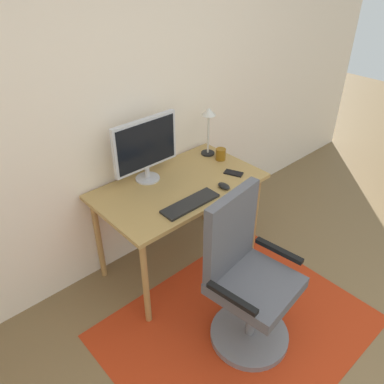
% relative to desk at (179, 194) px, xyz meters
% --- Properties ---
extents(wall_back, '(6.00, 0.10, 2.60)m').
position_rel_desk_xyz_m(wall_back, '(-0.03, 0.43, 0.62)').
color(wall_back, beige).
rests_on(wall_back, ground).
extents(area_rug, '(1.72, 1.37, 0.01)m').
position_rel_desk_xyz_m(area_rug, '(-0.14, -0.76, -0.67)').
color(area_rug, '#A82D11').
rests_on(area_rug, ground).
extents(desk, '(1.23, 0.71, 0.76)m').
position_rel_desk_xyz_m(desk, '(0.00, 0.00, 0.00)').
color(desk, '#A37F45').
rests_on(desk, ground).
extents(monitor, '(0.53, 0.18, 0.48)m').
position_rel_desk_xyz_m(monitor, '(-0.12, 0.21, 0.36)').
color(monitor, '#B2B2B7').
rests_on(monitor, desk).
extents(keyboard, '(0.43, 0.13, 0.02)m').
position_rel_desk_xyz_m(keyboard, '(-0.11, -0.24, 0.09)').
color(keyboard, black).
rests_on(keyboard, desk).
extents(computer_mouse, '(0.06, 0.10, 0.03)m').
position_rel_desk_xyz_m(computer_mouse, '(0.21, -0.25, 0.10)').
color(computer_mouse, black).
rests_on(computer_mouse, desk).
extents(coffee_cup, '(0.08, 0.08, 0.09)m').
position_rel_desk_xyz_m(coffee_cup, '(0.49, 0.06, 0.13)').
color(coffee_cup, brown).
rests_on(coffee_cup, desk).
extents(cell_phone, '(0.12, 0.16, 0.01)m').
position_rel_desk_xyz_m(cell_phone, '(0.41, -0.16, 0.09)').
color(cell_phone, black).
rests_on(cell_phone, desk).
extents(desk_lamp, '(0.11, 0.11, 0.40)m').
position_rel_desk_xyz_m(desk_lamp, '(0.49, 0.20, 0.37)').
color(desk_lamp, black).
rests_on(desk_lamp, desk).
extents(office_chair, '(0.59, 0.52, 1.08)m').
position_rel_desk_xyz_m(office_chair, '(-0.14, -0.80, -0.23)').
color(office_chair, slate).
rests_on(office_chair, ground).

